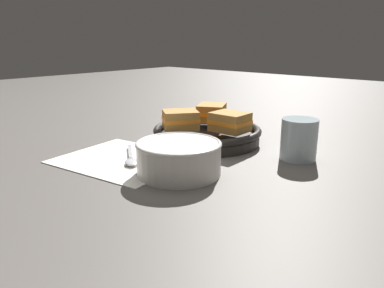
# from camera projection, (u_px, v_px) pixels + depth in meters

# --- Properties ---
(ground_plane) EXTENTS (4.00, 4.00, 0.00)m
(ground_plane) POSITION_uv_depth(u_px,v_px,m) (169.00, 159.00, 0.84)
(ground_plane) COLOR #56514C
(napkin) EXTENTS (0.30, 0.27, 0.00)m
(napkin) POSITION_uv_depth(u_px,v_px,m) (124.00, 159.00, 0.83)
(napkin) COLOR white
(napkin) RESTS_ON ground_plane
(soup_bowl) EXTENTS (0.17, 0.17, 0.07)m
(soup_bowl) POSITION_uv_depth(u_px,v_px,m) (179.00, 156.00, 0.74)
(soup_bowl) COLOR silver
(soup_bowl) RESTS_ON ground_plane
(spoon) EXTENTS (0.13, 0.11, 0.01)m
(spoon) POSITION_uv_depth(u_px,v_px,m) (131.00, 159.00, 0.81)
(spoon) COLOR #B7B7BC
(spoon) RESTS_ON napkin
(skillet) EXTENTS (0.28, 0.28, 0.04)m
(skillet) POSITION_uv_depth(u_px,v_px,m) (207.00, 134.00, 0.97)
(skillet) COLOR black
(skillet) RESTS_ON ground_plane
(sandwich_near_left) EXTENTS (0.10, 0.11, 0.05)m
(sandwich_near_left) POSITION_uv_depth(u_px,v_px,m) (212.00, 113.00, 1.02)
(sandwich_near_left) COLOR #B27A38
(sandwich_near_left) RESTS_ON skillet
(sandwich_near_right) EXTENTS (0.11, 0.11, 0.05)m
(sandwich_near_right) POSITION_uv_depth(u_px,v_px,m) (180.00, 120.00, 0.93)
(sandwich_near_right) COLOR #B27A38
(sandwich_near_right) RESTS_ON skillet
(sandwich_far_left) EXTENTS (0.09, 0.07, 0.05)m
(sandwich_far_left) POSITION_uv_depth(u_px,v_px,m) (230.00, 122.00, 0.91)
(sandwich_far_left) COLOR #B27A38
(sandwich_far_left) RESTS_ON skillet
(drinking_glass) EXTENTS (0.08, 0.08, 0.09)m
(drinking_glass) POSITION_uv_depth(u_px,v_px,m) (299.00, 139.00, 0.83)
(drinking_glass) COLOR silver
(drinking_glass) RESTS_ON ground_plane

